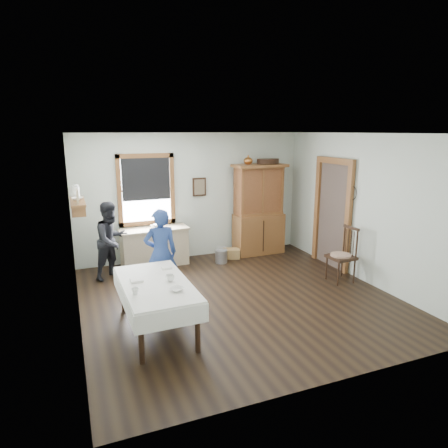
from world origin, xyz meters
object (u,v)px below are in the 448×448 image
object	(u,v)px
work_counter	(155,247)
figure_dark	(112,243)
spindle_chair	(341,254)
wicker_basket	(232,253)
china_hutch	(259,210)
pail	(221,256)
woman_blue	(161,257)
dining_table	(156,306)

from	to	relation	value
work_counter	figure_dark	xyz separation A→B (m)	(-0.89, -0.40, 0.28)
spindle_chair	wicker_basket	world-z (taller)	spindle_chair
spindle_chair	china_hutch	bearing A→B (deg)	102.38
pail	wicker_basket	xyz separation A→B (m)	(0.32, 0.21, -0.04)
work_counter	figure_dark	bearing A→B (deg)	-157.83
work_counter	wicker_basket	size ratio (longest dim) A/B	3.94
work_counter	figure_dark	size ratio (longest dim) A/B	1.02
wicker_basket	woman_blue	world-z (taller)	woman_blue
china_hutch	wicker_basket	xyz separation A→B (m)	(-0.72, -0.14, -0.91)
figure_dark	work_counter	bearing A→B (deg)	-9.61
china_hutch	spindle_chair	distance (m)	2.30
dining_table	figure_dark	world-z (taller)	figure_dark
dining_table	china_hutch	bearing A→B (deg)	42.91
dining_table	wicker_basket	xyz separation A→B (m)	(2.23, 2.60, -0.25)
spindle_chair	figure_dark	size ratio (longest dim) A/B	0.76
china_hutch	pail	bearing A→B (deg)	-162.75
work_counter	wicker_basket	world-z (taller)	work_counter
china_hutch	spindle_chair	xyz separation A→B (m)	(0.62, -2.16, -0.49)
spindle_chair	dining_table	bearing A→B (deg)	-174.44
dining_table	wicker_basket	size ratio (longest dim) A/B	5.03
work_counter	pail	distance (m)	1.41
work_counter	china_hutch	bearing A→B (deg)	-2.40
wicker_basket	pail	bearing A→B (deg)	-147.24
china_hutch	woman_blue	distance (m)	3.09
work_counter	woman_blue	xyz separation A→B (m)	(-0.23, -1.62, 0.30)
work_counter	figure_dark	world-z (taller)	figure_dark
wicker_basket	spindle_chair	bearing A→B (deg)	-56.43
wicker_basket	figure_dark	world-z (taller)	figure_dark
spindle_chair	pail	xyz separation A→B (m)	(-1.66, 1.81, -0.38)
woman_blue	figure_dark	world-z (taller)	woman_blue
pail	spindle_chair	bearing A→B (deg)	-47.45
spindle_chair	woman_blue	xyz separation A→B (m)	(-3.24, 0.54, 0.18)
work_counter	china_hutch	distance (m)	2.46
spindle_chair	wicker_basket	size ratio (longest dim) A/B	2.96
pail	work_counter	bearing A→B (deg)	165.17
dining_table	wicker_basket	world-z (taller)	dining_table
wicker_basket	figure_dark	bearing A→B (deg)	-174.28
work_counter	china_hutch	size ratio (longest dim) A/B	0.68
woman_blue	figure_dark	xyz separation A→B (m)	(-0.66, 1.22, -0.02)
work_counter	woman_blue	distance (m)	1.67
china_hutch	woman_blue	world-z (taller)	china_hutch
work_counter	spindle_chair	bearing A→B (deg)	-38.09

